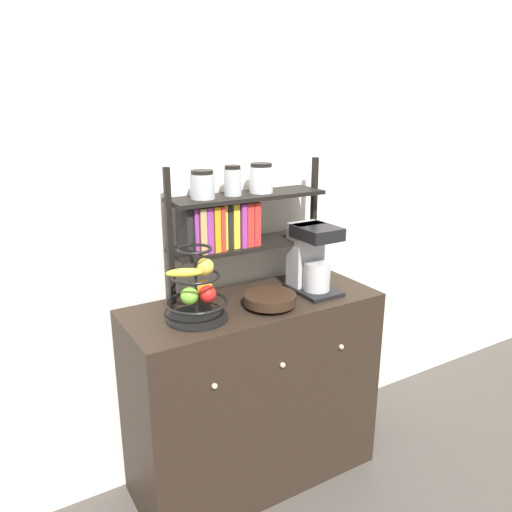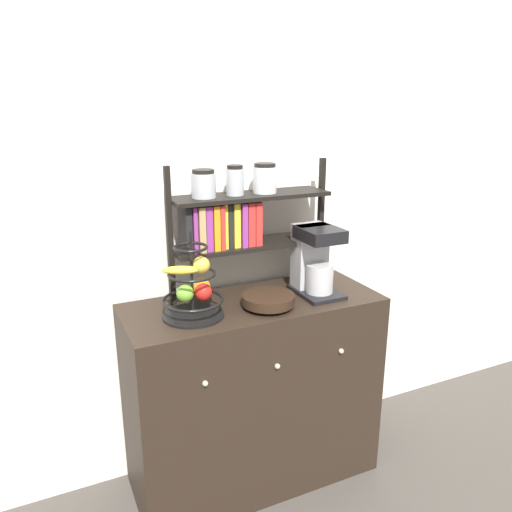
# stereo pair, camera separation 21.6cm
# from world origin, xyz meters

# --- Properties ---
(ground_plane) EXTENTS (12.00, 12.00, 0.00)m
(ground_plane) POSITION_xyz_m (0.00, 0.00, 0.00)
(ground_plane) COLOR #47423D
(wall_back) EXTENTS (7.00, 0.05, 2.60)m
(wall_back) POSITION_xyz_m (0.00, 0.51, 1.30)
(wall_back) COLOR silver
(wall_back) RESTS_ON ground_plane
(sideboard) EXTENTS (1.15, 0.48, 0.92)m
(sideboard) POSITION_xyz_m (0.00, 0.23, 0.46)
(sideboard) COLOR black
(sideboard) RESTS_ON ground_plane
(coffee_maker) EXTENTS (0.18, 0.25, 0.32)m
(coffee_maker) POSITION_xyz_m (0.30, 0.22, 1.08)
(coffee_maker) COLOR black
(coffee_maker) RESTS_ON sideboard
(fruit_stand) EXTENTS (0.26, 0.26, 0.36)m
(fruit_stand) POSITION_xyz_m (-0.29, 0.19, 1.04)
(fruit_stand) COLOR black
(fruit_stand) RESTS_ON sideboard
(wooden_bowl) EXTENTS (0.23, 0.23, 0.06)m
(wooden_bowl) POSITION_xyz_m (0.03, 0.15, 0.95)
(wooden_bowl) COLOR black
(wooden_bowl) RESTS_ON sideboard
(shelf_hutch) EXTENTS (0.77, 0.20, 0.60)m
(shelf_hutch) POSITION_xyz_m (-0.04, 0.36, 1.29)
(shelf_hutch) COLOR black
(shelf_hutch) RESTS_ON sideboard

